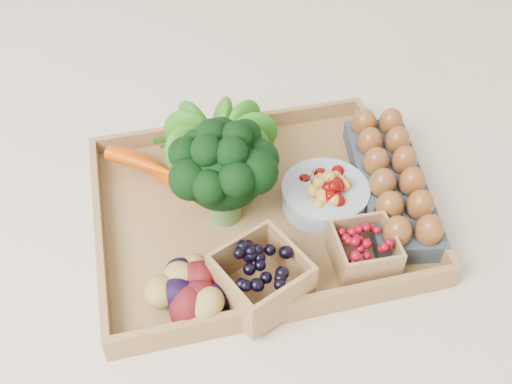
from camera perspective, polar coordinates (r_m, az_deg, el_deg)
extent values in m
plane|color=beige|center=(1.02, 0.00, -2.35)|extent=(4.00, 4.00, 0.00)
cube|color=olive|center=(1.01, 0.00, -2.06)|extent=(0.55, 0.45, 0.01)
sphere|color=#184C0B|center=(1.04, -3.84, 5.31)|extent=(0.14, 0.14, 0.14)
cylinder|color=#8C9EA5|center=(1.01, 6.89, -0.35)|extent=(0.15, 0.15, 0.04)
cube|color=#353D44|center=(1.05, 13.29, 0.69)|extent=(0.17, 0.34, 0.04)
cube|color=black|center=(0.87, 0.50, -8.56)|extent=(0.16, 0.16, 0.08)
cube|color=#670411|center=(0.92, 10.74, -5.72)|extent=(0.10, 0.10, 0.07)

